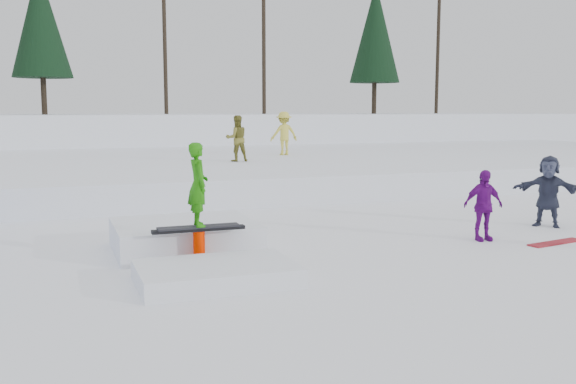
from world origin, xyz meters
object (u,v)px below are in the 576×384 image
object	(u,v)px
walker_ygreen	(284,133)
spectator_dark	(548,191)
walker_olive	(237,138)
spectator_purple	(483,205)
jib_rail_feature	(192,242)

from	to	relation	value
walker_ygreen	spectator_dark	distance (m)	13.52
walker_olive	spectator_dark	world-z (taller)	walker_olive
spectator_purple	walker_ygreen	bearing A→B (deg)	93.54
walker_olive	walker_ygreen	distance (m)	3.72
walker_ygreen	spectator_dark	bearing A→B (deg)	96.16
spectator_dark	jib_rail_feature	xyz separation A→B (m)	(-8.29, -0.35, -0.51)
walker_ygreen	spectator_dark	xyz separation A→B (m)	(1.58, -13.40, -0.88)
walker_ygreen	spectator_purple	bearing A→B (deg)	86.18
spectator_dark	walker_olive	bearing A→B (deg)	161.58
spectator_purple	spectator_dark	size ratio (longest dim) A/B	0.89
walker_olive	spectator_dark	size ratio (longest dim) A/B	1.02
spectator_purple	jib_rail_feature	xyz separation A→B (m)	(-5.90, 0.47, -0.42)
walker_ygreen	spectator_dark	size ratio (longest dim) A/B	1.10
walker_olive	jib_rail_feature	world-z (taller)	walker_olive
spectator_dark	jib_rail_feature	world-z (taller)	jib_rail_feature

